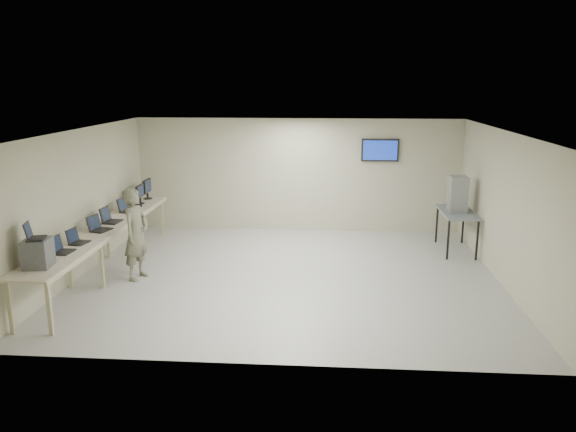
# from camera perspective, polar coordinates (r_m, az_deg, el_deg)

# --- Properties ---
(room) EXTENTS (8.01, 7.01, 2.81)m
(room) POSITION_cam_1_polar(r_m,az_deg,el_deg) (10.60, 0.12, 1.19)
(room) COLOR #ABABAB
(room) RESTS_ON ground
(workbench) EXTENTS (0.76, 6.00, 0.90)m
(workbench) POSITION_cam_1_polar(r_m,az_deg,el_deg) (11.52, -18.18, -1.49)
(workbench) COLOR beige
(workbench) RESTS_ON ground
(equipment_box) EXTENTS (0.42, 0.47, 0.44)m
(equipment_box) POSITION_cam_1_polar(r_m,az_deg,el_deg) (9.41, -24.06, -3.45)
(equipment_box) COLOR slate
(equipment_box) RESTS_ON workbench
(laptop_on_box) EXTENTS (0.35, 0.39, 0.26)m
(laptop_on_box) POSITION_cam_1_polar(r_m,az_deg,el_deg) (9.36, -24.51, -1.75)
(laptop_on_box) COLOR black
(laptop_on_box) RESTS_ON equipment_box
(laptop_0) EXTENTS (0.31, 0.37, 0.28)m
(laptop_0) POSITION_cam_1_polar(r_m,az_deg,el_deg) (10.07, -22.10, -3.08)
(laptop_0) COLOR black
(laptop_0) RESTS_ON workbench
(laptop_1) EXTENTS (0.33, 0.38, 0.27)m
(laptop_1) POSITION_cam_1_polar(r_m,az_deg,el_deg) (10.54, -20.69, -2.26)
(laptop_1) COLOR black
(laptop_1) RESTS_ON workbench
(laptop_2) EXTENTS (0.40, 0.44, 0.30)m
(laptop_2) POSITION_cam_1_polar(r_m,az_deg,el_deg) (11.28, -18.74, -1.05)
(laptop_2) COLOR black
(laptop_2) RESTS_ON workbench
(laptop_3) EXTENTS (0.36, 0.42, 0.31)m
(laptop_3) POSITION_cam_1_polar(r_m,az_deg,el_deg) (11.88, -17.68, -0.24)
(laptop_3) COLOR black
(laptop_3) RESTS_ON workbench
(laptop_4) EXTENTS (0.40, 0.44, 0.30)m
(laptop_4) POSITION_cam_1_polar(r_m,az_deg,el_deg) (12.73, -16.07, 0.76)
(laptop_4) COLOR black
(laptop_4) RESTS_ON workbench
(laptop_5) EXTENTS (0.36, 0.39, 0.26)m
(laptop_5) POSITION_cam_1_polar(r_m,az_deg,el_deg) (13.29, -15.34, 1.28)
(laptop_5) COLOR black
(laptop_5) RESTS_ON workbench
(monitor_near) EXTENTS (0.20, 0.44, 0.44)m
(monitor_near) POSITION_cam_1_polar(r_m,az_deg,el_deg) (13.46, -14.82, 2.33)
(monitor_near) COLOR black
(monitor_near) RESTS_ON workbench
(monitor_far) EXTENTS (0.21, 0.48, 0.48)m
(monitor_far) POSITION_cam_1_polar(r_m,az_deg,el_deg) (13.96, -14.12, 2.86)
(monitor_far) COLOR black
(monitor_far) RESTS_ON workbench
(soldier) EXTENTS (0.55, 0.72, 1.75)m
(soldier) POSITION_cam_1_polar(r_m,az_deg,el_deg) (10.94, -15.19, -1.79)
(soldier) COLOR #5E644E
(soldier) RESTS_ON ground
(side_table) EXTENTS (0.70, 1.50, 0.90)m
(side_table) POSITION_cam_1_polar(r_m,az_deg,el_deg) (12.86, 16.81, 0.14)
(side_table) COLOR slate
(side_table) RESTS_ON ground
(storage_bins) EXTENTS (0.37, 0.41, 0.78)m
(storage_bins) POSITION_cam_1_polar(r_m,az_deg,el_deg) (12.76, 16.87, 2.16)
(storage_bins) COLOR #999BA0
(storage_bins) RESTS_ON side_table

